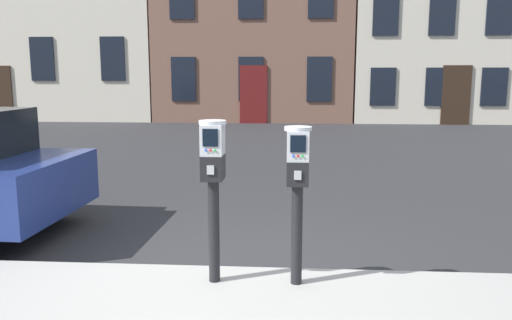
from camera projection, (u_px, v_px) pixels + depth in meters
ground_plane at (225, 290)px, 4.39m from camera, size 160.00×160.00×0.00m
parking_meter_near_kerb at (213, 172)px, 4.09m from camera, size 0.22×0.25×1.33m
parking_meter_twin_adjacent at (298, 177)px, 4.05m from camera, size 0.22×0.25×1.28m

